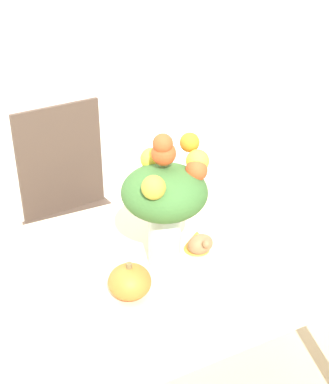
{
  "coord_description": "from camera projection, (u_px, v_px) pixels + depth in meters",
  "views": [
    {
      "loc": [
        -0.67,
        -1.24,
        1.75
      ],
      "look_at": [
        -0.04,
        -0.01,
        0.99
      ],
      "focal_mm": 50.0,
      "sensor_mm": 36.0,
      "label": 1
    }
  ],
  "objects": [
    {
      "name": "dining_chair_near_window",
      "position": [
        77.0,
        215.0,
        2.4
      ],
      "size": [
        0.47,
        0.47,
        0.98
      ],
      "rotation": [
        0.0,
        0.0,
        0.12
      ],
      "color": "#47382D",
      "rests_on": "ground_plane"
    },
    {
      "name": "flower_vase",
      "position": [
        166.0,
        197.0,
        1.58
      ],
      "size": [
        0.27,
        0.26,
        0.44
      ],
      "color": "#B2CCBC",
      "rests_on": "dining_table"
    },
    {
      "name": "turkey_figurine",
      "position": [
        198.0,
        242.0,
        1.74
      ],
      "size": [
        0.09,
        0.12,
        0.07
      ],
      "color": "#936642",
      "rests_on": "dining_table"
    },
    {
      "name": "dining_table",
      "position": [
        173.0,
        283.0,
        1.77
      ],
      "size": [
        1.35,
        0.83,
        0.74
      ],
      "color": "beige",
      "rests_on": "ground_plane"
    },
    {
      "name": "wall_back",
      "position": [
        46.0,
        2.0,
        2.38
      ],
      "size": [
        8.0,
        0.06,
        2.7
      ],
      "color": "white",
      "rests_on": "ground_plane"
    },
    {
      "name": "pumpkin",
      "position": [
        130.0,
        282.0,
        1.53
      ],
      "size": [
        0.13,
        0.13,
        0.11
      ],
      "color": "orange",
      "rests_on": "dining_table"
    }
  ]
}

